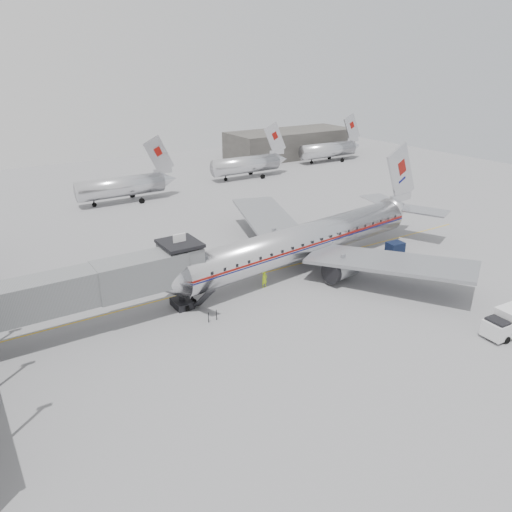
{
  "coord_description": "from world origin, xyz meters",
  "views": [
    {
      "loc": [
        -26.17,
        -35.38,
        21.93
      ],
      "look_at": [
        -0.79,
        3.94,
        3.2
      ],
      "focal_mm": 35.0,
      "sensor_mm": 36.0,
      "label": 1
    }
  ],
  "objects_px": {
    "baggage_cart_white": "(357,259)",
    "airliner": "(308,240)",
    "ramp_worker": "(264,279)",
    "baggage_cart_navy": "(395,248)",
    "service_van": "(511,321)"
  },
  "relations": [
    {
      "from": "airliner",
      "to": "baggage_cart_navy",
      "type": "relative_size",
      "value": 18.02
    },
    {
      "from": "service_van",
      "to": "ramp_worker",
      "type": "relative_size",
      "value": 3.02
    },
    {
      "from": "baggage_cart_navy",
      "to": "ramp_worker",
      "type": "relative_size",
      "value": 1.25
    },
    {
      "from": "service_van",
      "to": "baggage_cart_white",
      "type": "relative_size",
      "value": 2.06
    },
    {
      "from": "airliner",
      "to": "baggage_cart_navy",
      "type": "xyz_separation_m",
      "value": [
        10.8,
        -3.08,
        -2.24
      ]
    },
    {
      "from": "baggage_cart_navy",
      "to": "service_van",
      "type": "bearing_deg",
      "value": -102.57
    },
    {
      "from": "airliner",
      "to": "ramp_worker",
      "type": "relative_size",
      "value": 22.52
    },
    {
      "from": "airliner",
      "to": "baggage_cart_navy",
      "type": "bearing_deg",
      "value": -22.53
    },
    {
      "from": "airliner",
      "to": "ramp_worker",
      "type": "xyz_separation_m",
      "value": [
        -7.14,
        -2.08,
        -2.23
      ]
    },
    {
      "from": "baggage_cart_white",
      "to": "service_van",
      "type": "bearing_deg",
      "value": -106.9
    },
    {
      "from": "baggage_cart_white",
      "to": "baggage_cart_navy",
      "type": "bearing_deg",
      "value": -18.44
    },
    {
      "from": "service_van",
      "to": "baggage_cart_navy",
      "type": "distance_m",
      "value": 18.86
    },
    {
      "from": "baggage_cart_white",
      "to": "airliner",
      "type": "bearing_deg",
      "value": 128.25
    },
    {
      "from": "airliner",
      "to": "baggage_cart_white",
      "type": "xyz_separation_m",
      "value": [
        4.68,
        -3.08,
        -2.2
      ]
    },
    {
      "from": "baggage_cart_navy",
      "to": "ramp_worker",
      "type": "bearing_deg",
      "value": -178.37
    }
  ]
}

